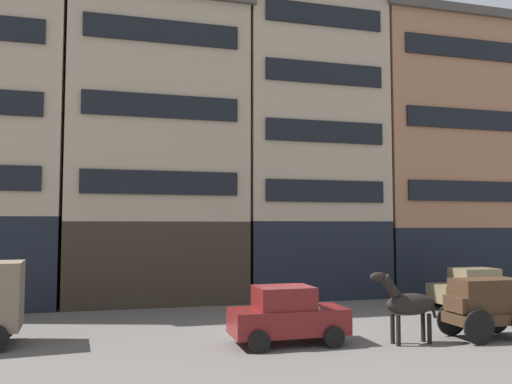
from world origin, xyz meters
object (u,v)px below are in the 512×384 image
object	(u,v)px
cargo_wagon	(486,304)
draft_horse	(408,304)
sedan_light	(473,288)
sedan_dark	(287,315)

from	to	relation	value
cargo_wagon	draft_horse	xyz separation A→B (m)	(-2.95, 0.00, 0.12)
draft_horse	sedan_light	xyz separation A→B (m)	(6.55, 5.31, -0.36)
cargo_wagon	sedan_light	xyz separation A→B (m)	(3.60, 5.31, -0.23)
cargo_wagon	sedan_light	bearing A→B (deg)	55.89
sedan_dark	sedan_light	distance (m)	11.17
cargo_wagon	draft_horse	size ratio (longest dim) A/B	1.24
sedan_dark	sedan_light	size ratio (longest dim) A/B	0.99
cargo_wagon	draft_horse	world-z (taller)	draft_horse
draft_horse	cargo_wagon	bearing A→B (deg)	-0.01
cargo_wagon	sedan_dark	size ratio (longest dim) A/B	0.78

